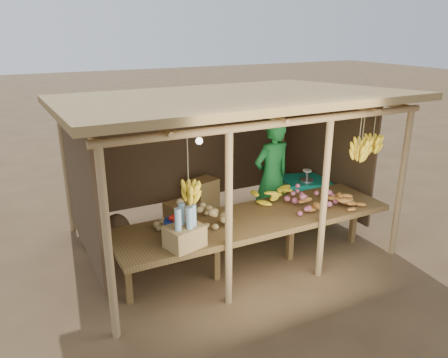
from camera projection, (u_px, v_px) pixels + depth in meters
name	position (u px, v px, depth m)	size (l,w,h in m)	color
ground	(224.00, 241.00, 7.01)	(60.00, 60.00, 0.00)	brown
stall_structure	(229.00, 125.00, 6.30)	(4.70, 3.50, 2.43)	#9A7A4F
counter	(255.00, 221.00, 5.96)	(3.90, 1.05, 0.80)	brown
potato_heap	(194.00, 214.00, 5.59)	(0.94, 0.57, 0.36)	#97824E
sweet_potato_heap	(331.00, 196.00, 6.19)	(0.85, 0.51, 0.35)	#A86C2B
onion_heap	(315.00, 194.00, 6.24)	(0.90, 0.54, 0.36)	#B1566E
banana_pile	(277.00, 188.00, 6.51)	(0.64, 0.39, 0.35)	yellow
tomato_basin	(178.00, 224.00, 5.55)	(0.36, 0.36, 0.19)	navy
bottle_box	(184.00, 231.00, 5.07)	(0.49, 0.43, 0.53)	#9F7D47
vendor	(272.00, 177.00, 7.03)	(0.70, 0.46, 1.91)	#19732F
tarp_crate	(304.00, 197.00, 7.77)	(0.96, 0.89, 0.94)	brown
carton_stack	(196.00, 203.00, 7.70)	(1.00, 0.45, 0.71)	#9F7D47
burlap_sacks	(105.00, 230.00, 6.80)	(0.80, 0.42, 0.57)	#493622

